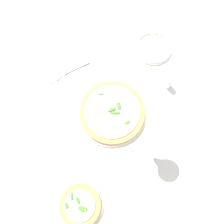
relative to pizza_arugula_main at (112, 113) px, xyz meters
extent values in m
plane|color=silver|center=(0.03, 0.00, -0.02)|extent=(6.00, 6.00, 0.00)
cylinder|color=silver|center=(0.00, 0.00, -0.01)|extent=(0.30, 0.30, 0.01)
cylinder|color=tan|center=(0.00, 0.00, 0.00)|extent=(0.28, 0.28, 0.02)
cylinder|color=silver|center=(0.00, 0.00, 0.02)|extent=(0.24, 0.24, 0.01)
ellipsoid|color=#498434|center=(-0.01, 0.01, 0.02)|extent=(0.05, 0.02, 0.01)
ellipsoid|color=#448037|center=(0.05, -0.08, 0.02)|extent=(0.03, 0.01, 0.01)
ellipsoid|color=#488530|center=(-0.07, 0.04, 0.02)|extent=(0.03, 0.03, 0.01)
ellipsoid|color=#447C32|center=(0.00, -0.01, 0.02)|extent=(0.04, 0.03, 0.01)
ellipsoid|color=#487C35|center=(-0.03, -0.03, 0.02)|extent=(0.03, 0.05, 0.01)
cube|color=#EFE5C6|center=(-0.03, -0.04, 0.03)|extent=(0.01, 0.01, 0.01)
cube|color=#EFE5C6|center=(-0.05, -0.07, 0.03)|extent=(0.01, 0.01, 0.01)
cube|color=#EFE5C6|center=(0.00, 0.03, 0.03)|extent=(0.01, 0.00, 0.01)
cube|color=#EFE5C6|center=(0.02, 0.00, 0.03)|extent=(0.01, 0.00, 0.01)
cube|color=#EFE5C6|center=(0.01, 0.00, 0.03)|extent=(0.01, 0.01, 0.00)
cylinder|color=silver|center=(0.10, 0.38, -0.01)|extent=(0.18, 0.18, 0.01)
cylinder|color=tan|center=(0.10, 0.38, 0.00)|extent=(0.16, 0.16, 0.02)
cylinder|color=silver|center=(0.10, 0.38, 0.02)|extent=(0.12, 0.12, 0.01)
ellipsoid|color=#428930|center=(0.13, 0.35, 0.02)|extent=(0.01, 0.03, 0.01)
ellipsoid|color=#42832E|center=(0.14, 0.38, 0.02)|extent=(0.02, 0.03, 0.01)
ellipsoid|color=#48882E|center=(0.08, 0.39, 0.02)|extent=(0.04, 0.03, 0.01)
ellipsoid|color=#438536|center=(0.10, 0.36, 0.02)|extent=(0.03, 0.03, 0.01)
cube|color=#EFE5C6|center=(0.13, 0.40, 0.03)|extent=(0.01, 0.01, 0.01)
cube|color=#EFE5C6|center=(0.07, 0.39, 0.03)|extent=(0.01, 0.01, 0.01)
cube|color=#EFE5C6|center=(0.11, 0.38, 0.03)|extent=(0.01, 0.01, 0.01)
cylinder|color=white|center=(-0.18, 0.15, -0.01)|extent=(0.07, 0.07, 0.00)
cylinder|color=white|center=(-0.18, 0.15, 0.02)|extent=(0.01, 0.01, 0.06)
cone|color=white|center=(-0.18, 0.15, 0.10)|extent=(0.09, 0.09, 0.10)
cylinder|color=beige|center=(-0.18, 0.15, 0.07)|extent=(0.05, 0.05, 0.03)
cube|color=silver|center=(0.21, -0.20, -0.01)|extent=(0.15, 0.12, 0.01)
cube|color=silver|center=(0.18, -0.21, -0.01)|extent=(0.12, 0.08, 0.00)
cube|color=silver|center=(0.26, -0.16, -0.01)|extent=(0.03, 0.03, 0.00)
cube|color=silver|center=(0.29, -0.15, -0.01)|extent=(0.04, 0.02, 0.00)
cube|color=silver|center=(0.29, -0.14, -0.01)|extent=(0.04, 0.02, 0.00)
cube|color=silver|center=(0.28, -0.14, -0.01)|extent=(0.04, 0.02, 0.00)
cylinder|color=silver|center=(-0.18, -0.34, -0.01)|extent=(0.18, 0.18, 0.01)
torus|color=silver|center=(-0.18, -0.34, 0.00)|extent=(0.17, 0.17, 0.01)
cylinder|color=silver|center=(-0.25, -0.15, 0.01)|extent=(0.03, 0.03, 0.06)
cylinder|color=#B7B7BF|center=(-0.25, -0.15, 0.04)|extent=(0.03, 0.03, 0.01)
camera|label=1|loc=(-0.02, 0.27, 0.91)|focal=35.00mm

